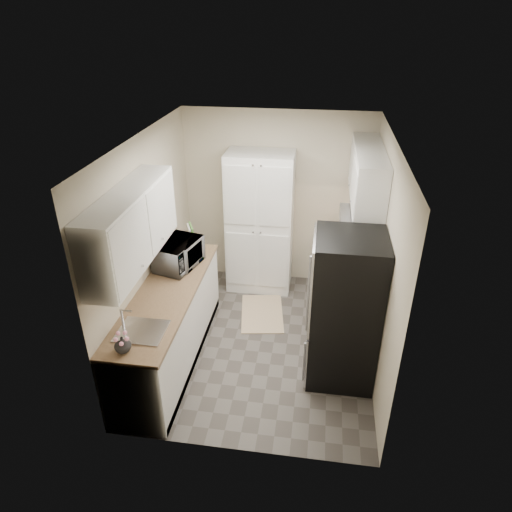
{
  "coord_description": "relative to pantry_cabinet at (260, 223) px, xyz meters",
  "views": [
    {
      "loc": [
        0.59,
        -4.43,
        3.63
      ],
      "look_at": [
        -0.08,
        0.15,
        1.12
      ],
      "focal_mm": 32.0,
      "sensor_mm": 36.0,
      "label": 1
    }
  ],
  "objects": [
    {
      "name": "electric_range",
      "position": [
        1.17,
        -0.93,
        -0.52
      ],
      "size": [
        0.71,
        0.78,
        1.13
      ],
      "color": "#B7B7BC",
      "rests_on": "ground"
    },
    {
      "name": "fruit_basket",
      "position": [
        1.2,
        -0.2,
        0.18
      ],
      "size": [
        0.28,
        0.28,
        0.11
      ],
      "primitive_type": null,
      "rotation": [
        0.0,
        0.0,
        0.11
      ],
      "color": "orange",
      "rests_on": "toaster_oven"
    },
    {
      "name": "base_cabinet_left",
      "position": [
        -0.79,
        -1.75,
        -0.56
      ],
      "size": [
        0.6,
        2.3,
        0.88
      ],
      "primitive_type": "cube",
      "color": "white",
      "rests_on": "ground"
    },
    {
      "name": "room_shell",
      "position": [
        0.18,
        -1.32,
        0.63
      ],
      "size": [
        2.64,
        3.24,
        2.52
      ],
      "color": "beige",
      "rests_on": "ground"
    },
    {
      "name": "ground",
      "position": [
        0.2,
        -1.32,
        -1.0
      ],
      "size": [
        3.2,
        3.2,
        0.0
      ],
      "primitive_type": "plane",
      "color": "#56514C",
      "rests_on": "ground"
    },
    {
      "name": "microwave",
      "position": [
        -0.8,
        -1.19,
        0.08
      ],
      "size": [
        0.53,
        0.67,
        0.32
      ],
      "primitive_type": "imported",
      "rotation": [
        0.0,
        0.0,
        1.32
      ],
      "color": "#B7B7BC",
      "rests_on": "countertop_left"
    },
    {
      "name": "wine_bottle",
      "position": [
        -0.77,
        -0.96,
        0.05
      ],
      "size": [
        0.07,
        0.07,
        0.27
      ],
      "primitive_type": "cylinder",
      "color": "black",
      "rests_on": "countertop_left"
    },
    {
      "name": "flower_vase",
      "position": [
        -0.85,
        -2.76,
        -0.0
      ],
      "size": [
        0.19,
        0.19,
        0.16
      ],
      "primitive_type": "imported",
      "rotation": [
        0.0,
        0.0,
        -0.32
      ],
      "color": "white",
      "rests_on": "countertop_left"
    },
    {
      "name": "pantry_cabinet",
      "position": [
        0.0,
        0.0,
        0.0
      ],
      "size": [
        0.9,
        0.55,
        2.0
      ],
      "primitive_type": "cube",
      "color": "white",
      "rests_on": "ground"
    },
    {
      "name": "countertop_right",
      "position": [
        1.19,
        -0.12,
        -0.1
      ],
      "size": [
        0.63,
        0.83,
        0.04
      ],
      "primitive_type": "cube",
      "color": "#846647",
      "rests_on": "base_cabinet_right"
    },
    {
      "name": "cutting_board",
      "position": [
        -0.77,
        -0.68,
        0.07
      ],
      "size": [
        0.12,
        0.23,
        0.31
      ],
      "primitive_type": "cube",
      "rotation": [
        0.0,
        0.0,
        0.43
      ],
      "color": "#539C3C",
      "rests_on": "countertop_left"
    },
    {
      "name": "refrigerator",
      "position": [
        1.14,
        -1.73,
        -0.15
      ],
      "size": [
        0.7,
        0.72,
        1.7
      ],
      "primitive_type": "cube",
      "color": "#B7B7BC",
      "rests_on": "ground"
    },
    {
      "name": "kitchen_mat",
      "position": [
        0.14,
        -0.74,
        -0.99
      ],
      "size": [
        0.67,
        0.95,
        0.01
      ],
      "primitive_type": "cube",
      "rotation": [
        0.0,
        0.0,
        0.15
      ],
      "color": "#D6B68F",
      "rests_on": "ground"
    },
    {
      "name": "toaster_oven",
      "position": [
        1.22,
        -0.17,
        0.02
      ],
      "size": [
        0.3,
        0.37,
        0.21
      ],
      "primitive_type": "cube",
      "rotation": [
        0.0,
        0.0,
        -0.04
      ],
      "color": "#B3B3B8",
      "rests_on": "countertop_right"
    },
    {
      "name": "base_cabinet_right",
      "position": [
        1.19,
        -0.12,
        -0.56
      ],
      "size": [
        0.6,
        0.8,
        0.88
      ],
      "primitive_type": "cube",
      "color": "white",
      "rests_on": "ground"
    },
    {
      "name": "countertop_left",
      "position": [
        -0.79,
        -1.75,
        -0.1
      ],
      "size": [
        0.63,
        2.33,
        0.04
      ],
      "primitive_type": "cube",
      "color": "#846647",
      "rests_on": "base_cabinet_left"
    }
  ]
}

